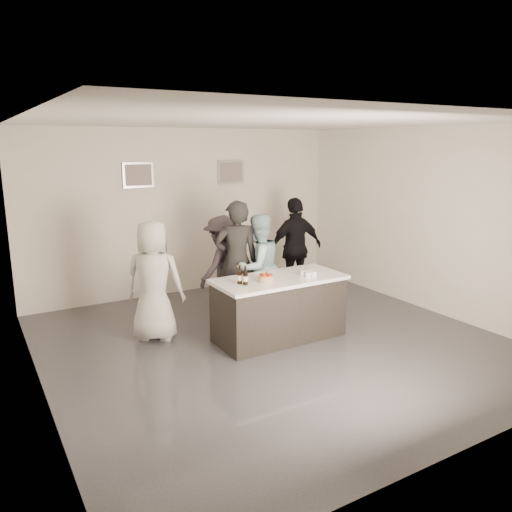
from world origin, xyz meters
name	(u,v)px	position (x,y,z in m)	size (l,w,h in m)	color
floor	(274,343)	(0.00, 0.00, 0.00)	(6.00, 6.00, 0.00)	#3D3D42
ceiling	(276,122)	(0.00, 0.00, 3.00)	(6.00, 6.00, 0.00)	white
wall_back	(187,212)	(0.00, 3.00, 1.50)	(6.00, 0.04, 3.00)	silver
wall_front	(469,295)	(0.00, -3.00, 1.50)	(6.00, 0.04, 3.00)	silver
wall_left	(32,265)	(-3.00, 0.00, 1.50)	(0.04, 6.00, 3.00)	silver
wall_right	(429,220)	(3.00, 0.00, 1.50)	(0.04, 6.00, 3.00)	silver
picture_left	(138,175)	(-0.90, 2.97, 2.20)	(0.54, 0.04, 0.44)	#B2B2B7
picture_right	(231,172)	(0.90, 2.97, 2.20)	(0.54, 0.04, 0.44)	#B2B2B7
bar_counter	(279,308)	(0.15, 0.11, 0.45)	(1.86, 0.86, 0.90)	white
cake	(265,279)	(-0.12, 0.04, 0.94)	(0.21, 0.21, 0.08)	orange
beer_bottle_a	(240,274)	(-0.48, 0.11, 1.03)	(0.07, 0.07, 0.26)	black
beer_bottle_b	(245,275)	(-0.44, 0.03, 1.03)	(0.07, 0.07, 0.26)	black
tumbler_cluster	(309,274)	(0.55, -0.04, 0.94)	(0.19, 0.19, 0.08)	orange
candles	(273,287)	(-0.18, -0.23, 0.90)	(0.24, 0.08, 0.01)	pink
person_main_black	(237,261)	(-0.01, 1.08, 0.95)	(0.69, 0.45, 1.90)	black
person_main_blue	(258,267)	(0.31, 0.97, 0.84)	(0.82, 0.64, 1.68)	#A2D0D4
person_guest_left	(154,281)	(-1.37, 0.99, 0.86)	(0.84, 0.55, 1.72)	silver
person_guest_right	(296,248)	(1.50, 1.65, 0.90)	(1.06, 0.44, 1.80)	black
person_guest_back	(222,264)	(0.01, 1.61, 0.80)	(1.03, 0.59, 1.60)	#352F37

